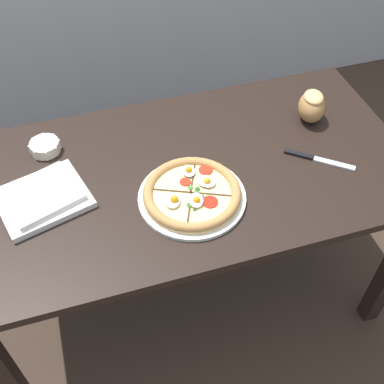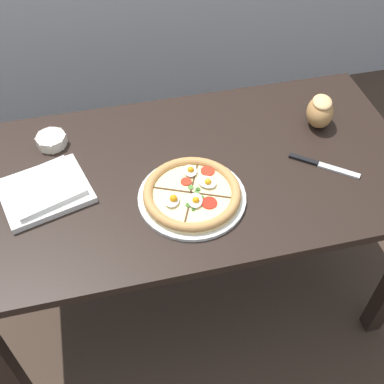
% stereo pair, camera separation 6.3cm
% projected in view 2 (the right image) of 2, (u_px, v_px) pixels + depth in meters
% --- Properties ---
extents(ground_plane, '(12.00, 12.00, 0.00)m').
position_uv_depth(ground_plane, '(190.00, 289.00, 2.07)').
color(ground_plane, '#3D2D23').
extents(dining_table, '(1.45, 0.75, 0.73)m').
position_uv_depth(dining_table, '(189.00, 191.00, 1.60)').
color(dining_table, black).
rests_on(dining_table, ground_plane).
extents(pizza, '(0.32, 0.32, 0.05)m').
position_uv_depth(pizza, '(192.00, 194.00, 1.43)').
color(pizza, white).
rests_on(pizza, dining_table).
extents(ramekin_bowl, '(0.10, 0.10, 0.04)m').
position_uv_depth(ramekin_bowl, '(51.00, 140.00, 1.59)').
color(ramekin_bowl, silver).
rests_on(ramekin_bowl, dining_table).
extents(napkin_folded, '(0.30, 0.28, 0.04)m').
position_uv_depth(napkin_folded, '(44.00, 190.00, 1.45)').
color(napkin_folded, silver).
rests_on(napkin_folded, dining_table).
extents(bread_piece_near, '(0.13, 0.14, 0.11)m').
position_uv_depth(bread_piece_near, '(320.00, 111.00, 1.63)').
color(bread_piece_near, '#B27F47').
rests_on(bread_piece_near, dining_table).
extents(knife_main, '(0.19, 0.16, 0.01)m').
position_uv_depth(knife_main, '(323.00, 165.00, 1.53)').
color(knife_main, silver).
rests_on(knife_main, dining_table).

